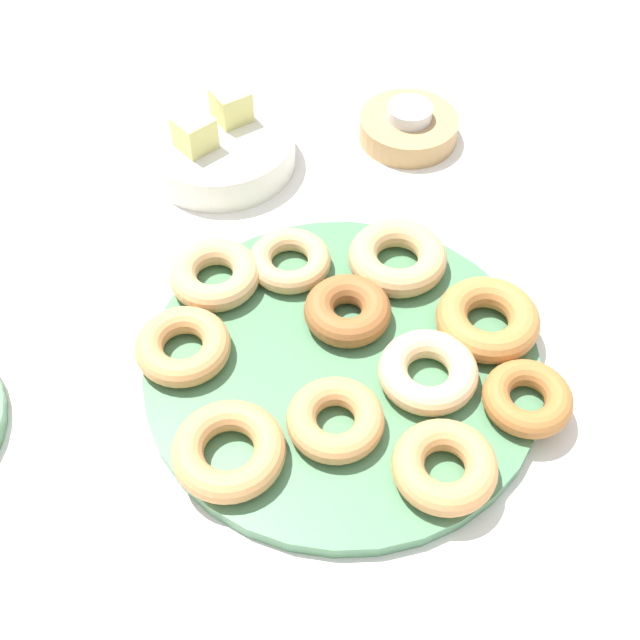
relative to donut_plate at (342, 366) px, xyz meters
name	(u,v)px	position (x,y,z in m)	size (l,w,h in m)	color
ground_plane	(342,371)	(0.00, 0.00, -0.01)	(2.40, 2.40, 0.00)	white
donut_plate	(342,366)	(0.00, 0.00, 0.00)	(0.35, 0.35, 0.01)	#4C7F56
donut_0	(335,420)	(-0.05, -0.05, 0.02)	(0.08, 0.08, 0.02)	tan
donut_1	(398,258)	(0.12, 0.05, 0.02)	(0.09, 0.09, 0.03)	tan
donut_2	(183,346)	(-0.10, 0.10, 0.02)	(0.08, 0.08, 0.03)	tan
donut_3	(488,319)	(0.12, -0.06, 0.02)	(0.09, 0.09, 0.03)	#BC7A3D
donut_4	(348,311)	(0.03, 0.03, 0.02)	(0.08, 0.08, 0.03)	#995B2D
donut_5	(215,275)	(-0.03, 0.15, 0.02)	(0.09, 0.09, 0.03)	tan
donut_6	(445,467)	(-0.02, -0.14, 0.02)	(0.08, 0.08, 0.03)	tan
donut_7	(229,450)	(-0.13, -0.01, 0.02)	(0.09, 0.09, 0.03)	tan
donut_8	(428,372)	(0.04, -0.06, 0.02)	(0.09, 0.09, 0.03)	#EABC84
donut_9	(290,261)	(0.04, 0.12, 0.02)	(0.08, 0.08, 0.02)	tan
donut_10	(527,398)	(0.08, -0.14, 0.02)	(0.08, 0.08, 0.02)	#AD6B33
candle_holder	(408,128)	(0.28, 0.19, 0.01)	(0.11, 0.11, 0.03)	tan
tealight	(410,112)	(0.28, 0.19, 0.03)	(0.05, 0.05, 0.01)	silver
fruit_bowl	(220,149)	(0.09, 0.30, 0.01)	(0.17, 0.17, 0.04)	silver
melon_chunk_left	(195,133)	(0.06, 0.30, 0.05)	(0.04, 0.04, 0.04)	#DBD67A
melon_chunk_right	(231,105)	(0.12, 0.31, 0.05)	(0.04, 0.04, 0.04)	#DBD67A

